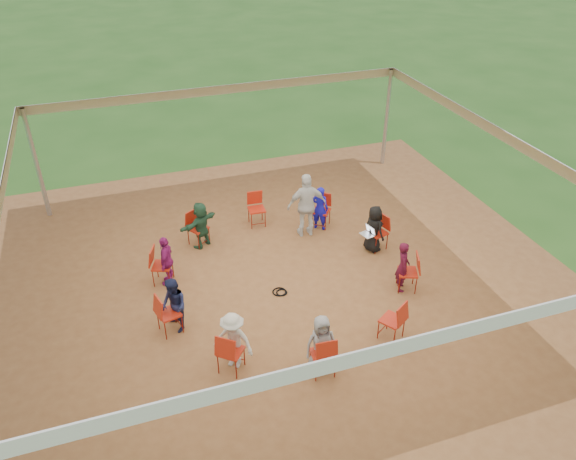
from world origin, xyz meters
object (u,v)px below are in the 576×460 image
object	(u,v)px
chair_1	(321,211)
person_seated_1	(320,208)
person_seated_2	(201,225)
person_seated_0	(374,229)
chair_5	(169,314)
laptop	(369,232)
chair_2	(257,210)
person_seated_5	(233,341)
chair_7	(323,354)
chair_8	(392,320)
chair_0	(377,233)
person_seated_3	(167,260)
person_seated_7	(403,266)
cable_coil	(280,292)
chair_3	(198,228)
standing_person	(307,205)
chair_4	(162,266)
person_seated_4	(174,305)
chair_6	(231,351)
chair_9	(408,272)
person_seated_6	(321,343)

from	to	relation	value
chair_1	person_seated_1	size ratio (longest dim) A/B	0.75
person_seated_2	person_seated_0	bearing A→B (deg)	126.00
chair_5	laptop	distance (m)	5.12
chair_2	person_seated_5	distance (m)	5.02
chair_1	chair_5	distance (m)	5.13
chair_7	chair_8	distance (m)	1.67
chair_0	chair_8	bearing A→B (deg)	144.00
chair_1	person_seated_1	xyz separation A→B (m)	(-0.08, -0.09, 0.15)
person_seated_3	person_seated_7	distance (m)	5.16
chair_1	cable_coil	size ratio (longest dim) A/B	2.29
chair_3	person_seated_5	distance (m)	4.27
chair_2	person_seated_2	xyz separation A→B (m)	(-1.55, -0.52, 0.15)
person_seated_3	laptop	xyz separation A→B (m)	(4.74, -0.34, -0.03)
person_seated_2	standing_person	size ratio (longest dim) A/B	0.71
chair_4	person_seated_5	distance (m)	3.11
chair_2	person_seated_4	distance (m)	4.27
chair_0	chair_6	world-z (taller)	same
person_seated_1	laptop	bearing A→B (deg)	156.31
chair_8	person_seated_2	world-z (taller)	person_seated_2
chair_2	person_seated_2	bearing A→B (deg)	22.00
chair_4	person_seated_0	size ratio (longest dim) A/B	0.75
chair_3	chair_8	size ratio (longest dim) A/B	1.00
chair_8	laptop	bearing A→B (deg)	40.33
person_seated_3	standing_person	xyz separation A→B (m)	(3.62, 0.89, 0.25)
chair_3	cable_coil	distance (m)	2.85
chair_9	chair_1	bearing A→B (deg)	36.00
person_seated_2	standing_person	distance (m)	2.64
standing_person	laptop	distance (m)	1.68
chair_9	person_seated_3	distance (m)	5.28
chair_3	laptop	xyz separation A→B (m)	(3.79, -1.67, 0.12)
person_seated_3	person_seated_5	world-z (taller)	same
person_seated_1	person_seated_3	distance (m)	4.17
person_seated_4	laptop	world-z (taller)	person_seated_4
chair_2	person_seated_5	bearing A→B (deg)	72.42
chair_2	chair_5	world-z (taller)	same
chair_5	chair_7	distance (m)	3.17
chair_5	person_seated_2	world-z (taller)	person_seated_2
chair_6	laptop	xyz separation A→B (m)	(4.06, 2.69, 0.12)
chair_4	chair_5	world-z (taller)	same
chair_5	chair_6	size ratio (longest dim) A/B	1.00
chair_0	person_seated_5	bearing A→B (deg)	107.58
chair_3	person_seated_5	xyz separation A→B (m)	(-0.19, -4.27, 0.15)
person_seated_3	person_seated_6	distance (m)	4.17
laptop	person_seated_7	bearing A→B (deg)	167.69
chair_1	chair_3	distance (m)	3.17
chair_9	cable_coil	distance (m)	2.81
chair_3	person_seated_5	world-z (taller)	person_seated_5
person_seated_3	person_seated_5	distance (m)	3.03
chair_1	standing_person	bearing A→B (deg)	66.34
chair_4	chair_7	world-z (taller)	same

